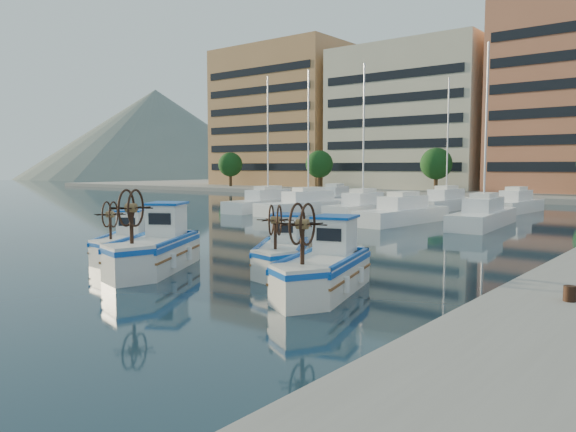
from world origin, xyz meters
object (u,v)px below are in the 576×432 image
at_px(fishing_boat_d, 325,266).
at_px(fishing_boat_a, 125,242).
at_px(fishing_boat_b, 156,247).
at_px(fishing_boat_c, 282,251).

bearing_deg(fishing_boat_d, fishing_boat_a, 163.48).
bearing_deg(fishing_boat_b, fishing_boat_a, 134.70).
xyz_separation_m(fishing_boat_c, fishing_boat_d, (3.23, -1.94, 0.08)).
bearing_deg(fishing_boat_a, fishing_boat_b, -52.20).
bearing_deg(fishing_boat_c, fishing_boat_b, -175.53).
distance_m(fishing_boat_b, fishing_boat_c, 4.68).
bearing_deg(fishing_boat_c, fishing_boat_a, 164.00).
bearing_deg(fishing_boat_b, fishing_boat_c, 5.83).
height_order(fishing_boat_a, fishing_boat_b, fishing_boat_b).
distance_m(fishing_boat_c, fishing_boat_d, 3.77).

